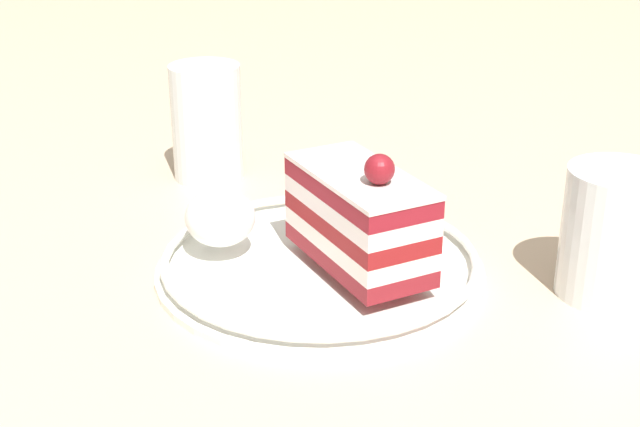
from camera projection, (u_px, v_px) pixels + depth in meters
ground_plane at (340, 280)px, 0.62m from camera, size 2.40×2.40×0.00m
dessert_plate at (320, 263)px, 0.63m from camera, size 0.23×0.23×0.01m
cake_slice at (359, 215)px, 0.60m from camera, size 0.13×0.10×0.08m
whipped_cream_dollop at (220, 218)px, 0.63m from camera, size 0.05×0.05×0.04m
fork at (371, 204)px, 0.70m from camera, size 0.12×0.01×0.00m
drink_glass_near at (613, 241)px, 0.59m from camera, size 0.07×0.07×0.09m
drink_glass_far at (207, 129)px, 0.78m from camera, size 0.06×0.06×0.10m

